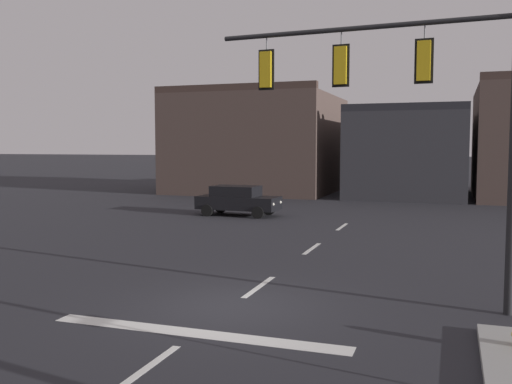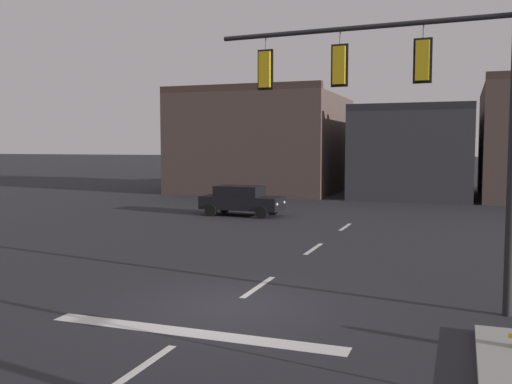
% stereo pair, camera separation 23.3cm
% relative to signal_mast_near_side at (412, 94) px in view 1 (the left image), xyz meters
% --- Properties ---
extents(ground_plane, '(400.00, 400.00, 0.00)m').
position_rel_signal_mast_near_side_xyz_m(ground_plane, '(-3.86, -1.61, -4.96)').
color(ground_plane, '#232328').
extents(stop_bar_paint, '(6.40, 0.50, 0.01)m').
position_rel_signal_mast_near_side_xyz_m(stop_bar_paint, '(-3.86, -3.61, -4.95)').
color(stop_bar_paint, silver).
rests_on(stop_bar_paint, ground).
extents(lane_centreline, '(0.16, 26.40, 0.01)m').
position_rel_signal_mast_near_side_xyz_m(lane_centreline, '(-3.86, 0.39, -4.95)').
color(lane_centreline, silver).
rests_on(lane_centreline, ground).
extents(signal_mast_near_side, '(7.07, 0.72, 7.28)m').
position_rel_signal_mast_near_side_xyz_m(signal_mast_near_side, '(0.00, 0.00, 0.00)').
color(signal_mast_near_side, black).
rests_on(signal_mast_near_side, ground).
extents(car_lot_nearside, '(4.51, 2.04, 1.61)m').
position_rel_signal_mast_near_side_xyz_m(car_lot_nearside, '(-9.99, 14.81, -4.10)').
color(car_lot_nearside, black).
rests_on(car_lot_nearside, ground).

